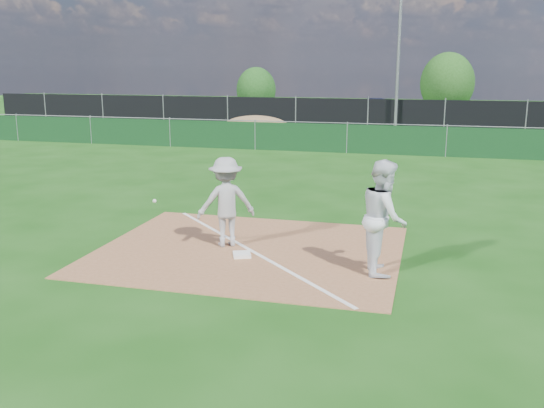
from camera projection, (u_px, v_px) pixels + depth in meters
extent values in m
plane|color=#14470F|center=(326.00, 174.00, 20.71)|extent=(90.00, 90.00, 0.00)
cube|color=#905C39|center=(249.00, 250.00, 12.24)|extent=(6.00, 5.00, 0.02)
cube|color=white|center=(249.00, 250.00, 12.23)|extent=(5.01, 5.01, 0.01)
cube|color=black|center=(347.00, 139.00, 25.28)|extent=(44.00, 0.05, 1.20)
ellipsoid|color=olive|center=(256.00, 127.00, 29.82)|extent=(3.38, 2.60, 1.17)
cube|color=black|center=(368.00, 116.00, 32.74)|extent=(46.00, 0.04, 1.80)
cube|color=black|center=(376.00, 123.00, 37.64)|extent=(46.00, 9.00, 0.01)
cylinder|color=slate|center=(398.00, 57.00, 31.37)|extent=(0.16, 0.16, 8.00)
cube|color=white|center=(242.00, 255.00, 11.82)|extent=(0.44, 0.44, 0.07)
imported|color=#AFAFB1|center=(226.00, 202.00, 12.34)|extent=(1.37, 1.18, 1.84)
sphere|color=white|center=(154.00, 201.00, 12.43)|extent=(0.08, 0.08, 0.08)
imported|color=white|center=(384.00, 217.00, 10.77)|extent=(0.95, 1.13, 2.06)
imported|color=#9FA1A6|center=(303.00, 110.00, 39.10)|extent=(4.08, 1.81, 1.36)
imported|color=#101732|center=(383.00, 111.00, 37.20)|extent=(4.77, 1.98, 1.54)
imported|color=black|center=(493.00, 116.00, 35.83)|extent=(4.42, 2.98, 1.19)
cylinder|color=#382316|center=(256.00, 108.00, 44.42)|extent=(0.24, 0.24, 0.95)
ellipsoid|color=#184814|center=(256.00, 90.00, 44.12)|extent=(2.86, 2.86, 3.29)
cylinder|color=#382316|center=(446.00, 107.00, 42.96)|extent=(0.24, 0.24, 1.24)
ellipsoid|color=#1C4A15|center=(447.00, 83.00, 42.58)|extent=(3.73, 3.73, 4.29)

